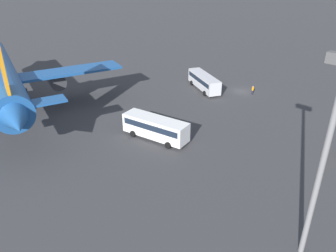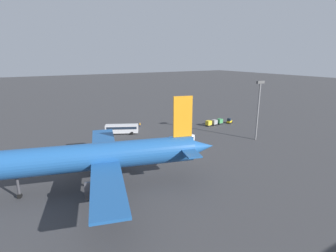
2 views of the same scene
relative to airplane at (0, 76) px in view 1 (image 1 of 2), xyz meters
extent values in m
plane|color=#38383A|center=(-23.49, -38.26, -6.67)|extent=(600.00, 600.00, 0.00)
cylinder|color=#1E5193|center=(0.51, -0.14, 0.11)|extent=(39.17, 15.27, 5.22)
cone|color=#1E5193|center=(-19.90, 5.39, 0.11)|extent=(7.77, 6.30, 4.69)
cube|color=#1E5193|center=(-4.41, -10.84, -0.54)|extent=(9.62, 18.72, 0.44)
cube|color=orange|center=(-16.50, 4.47, 6.89)|extent=(3.87, 1.37, 8.35)
cube|color=#1E5193|center=(-16.88, 4.57, 0.63)|extent=(6.19, 13.81, 0.28)
cylinder|color=#38383D|center=(-2.57, -8.54, -2.20)|extent=(5.29, 4.00, 2.87)
cylinder|color=black|center=(13.74, -3.72, -6.22)|extent=(1.00, 0.72, 0.90)
cylinder|color=#38383D|center=(-2.26, -2.90, -4.58)|extent=(0.50, 0.50, 4.17)
cylinder|color=black|center=(-2.26, -2.90, -6.22)|extent=(1.00, 0.72, 0.90)
cube|color=silver|center=(-17.24, -33.65, -4.86)|extent=(10.86, 7.01, 2.72)
cube|color=#192333|center=(-17.24, -33.65, -4.39)|extent=(10.10, 6.67, 0.87)
cylinder|color=black|center=(-13.64, -33.90, -6.17)|extent=(1.03, 0.71, 1.00)
cylinder|color=black|center=(-14.80, -36.31, -6.17)|extent=(1.03, 0.71, 1.00)
cylinder|color=black|center=(-19.68, -30.98, -6.17)|extent=(1.03, 0.71, 1.00)
cylinder|color=black|center=(-20.85, -33.39, -6.17)|extent=(1.03, 0.71, 1.00)
cube|color=white|center=(-25.93, -11.89, -4.78)|extent=(10.70, 4.94, 2.87)
cube|color=#192333|center=(-25.93, -11.89, -4.28)|extent=(9.90, 4.81, 0.92)
cylinder|color=black|center=(-23.10, -9.77, -6.17)|extent=(1.04, 0.50, 1.00)
cylinder|color=black|center=(-22.49, -12.68, -6.17)|extent=(1.04, 0.50, 1.00)
cylinder|color=black|center=(-29.37, -11.11, -6.17)|extent=(1.04, 0.50, 1.00)
cylinder|color=black|center=(-28.75, -14.02, -6.17)|extent=(1.04, 0.50, 1.00)
cylinder|color=#1E1E2D|center=(-25.99, -38.47, -6.25)|extent=(0.32, 0.32, 0.85)
cylinder|color=orange|center=(-25.99, -38.47, -5.50)|extent=(0.38, 0.38, 0.65)
sphere|color=tan|center=(-25.99, -38.47, -5.05)|extent=(0.24, 0.24, 0.24)
cylinder|color=slate|center=(-51.26, -6.68, 2.06)|extent=(0.50, 0.50, 17.46)
camera|label=1|loc=(-58.19, 17.41, 17.09)|focal=35.00mm
camera|label=2|loc=(11.74, 47.32, 18.64)|focal=28.00mm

